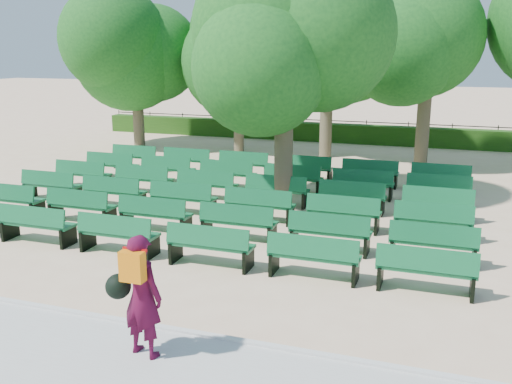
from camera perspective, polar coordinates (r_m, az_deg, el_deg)
ground at (r=15.34m, az=-0.64°, el=-2.96°), size 120.00×120.00×0.00m
paving at (r=9.25m, az=-16.76°, el=-15.57°), size 30.00×2.20×0.06m
curb at (r=10.07m, az=-12.91°, el=-12.59°), size 30.00×0.12×0.10m
hedge at (r=28.54m, az=8.84°, el=5.82°), size 26.00×0.70×0.90m
fence at (r=28.99m, az=8.95°, el=5.04°), size 26.00×0.10×1.02m
tree_line at (r=24.73m, az=7.14°, el=3.54°), size 21.80×6.80×7.04m
bench_array at (r=16.50m, az=-2.36°, el=-1.40°), size 1.87×0.63×1.17m
tree_among at (r=16.20m, az=2.89°, el=13.84°), size 4.72×4.72×6.58m
person at (r=8.64m, az=-11.56°, el=-9.96°), size 0.92×0.59×1.89m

